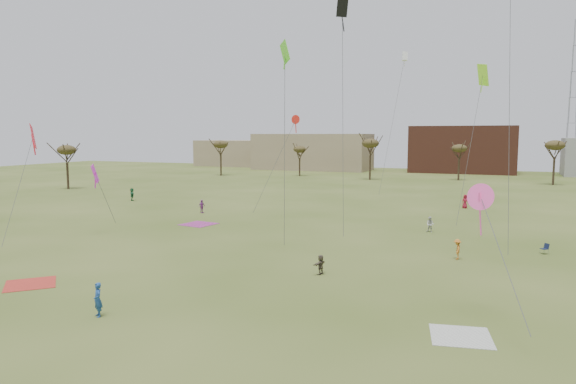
% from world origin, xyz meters
% --- Properties ---
extents(ground, '(260.00, 260.00, 0.00)m').
position_xyz_m(ground, '(0.00, 0.00, 0.00)').
color(ground, '#3B5019').
rests_on(ground, ground).
extents(flyer_near_right, '(0.81, 0.74, 1.86)m').
position_xyz_m(flyer_near_right, '(-5.07, -2.59, 0.93)').
color(flyer_near_right, '#1E478C').
rests_on(flyer_near_right, ground).
extents(spectator_fore_c, '(0.75, 1.36, 1.40)m').
position_xyz_m(spectator_fore_c, '(3.25, 10.10, 0.70)').
color(spectator_fore_c, brown).
rests_on(spectator_fore_c, ground).
extents(flyer_mid_b, '(0.67, 1.07, 1.60)m').
position_xyz_m(flyer_mid_b, '(11.75, 18.48, 0.80)').
color(flyer_mid_b, orange).
rests_on(flyer_mid_b, ground).
extents(spectator_mid_d, '(0.64, 1.06, 1.68)m').
position_xyz_m(spectator_mid_d, '(-19.92, 31.91, 0.84)').
color(spectator_mid_d, purple).
rests_on(spectator_mid_d, ground).
extents(spectator_mid_e, '(0.87, 0.74, 1.56)m').
position_xyz_m(spectator_mid_e, '(8.26, 29.54, 0.78)').
color(spectator_mid_e, silver).
rests_on(spectator_mid_e, ground).
extents(flyer_far_a, '(1.50, 1.69, 1.86)m').
position_xyz_m(flyer_far_a, '(-36.10, 38.61, 0.93)').
color(flyer_far_a, '#21653E').
rests_on(flyer_far_a, ground).
extents(flyer_far_b, '(1.08, 0.96, 1.85)m').
position_xyz_m(flyer_far_b, '(10.32, 48.94, 0.92)').
color(flyer_far_b, maroon).
rests_on(flyer_far_b, ground).
extents(blanket_red, '(4.31, 4.31, 0.03)m').
position_xyz_m(blanket_red, '(-13.58, 0.52, 0.00)').
color(blanket_red, red).
rests_on(blanket_red, ground).
extents(blanket_cream, '(3.33, 3.33, 0.03)m').
position_xyz_m(blanket_cream, '(13.26, 1.92, 0.00)').
color(blanket_cream, silver).
rests_on(blanket_cream, ground).
extents(blanket_plum, '(3.80, 3.80, 0.03)m').
position_xyz_m(blanket_plum, '(-15.81, 24.58, 0.00)').
color(blanket_plum, '#9D3083').
rests_on(blanket_plum, ground).
extents(camp_chair_right, '(0.74, 0.73, 0.87)m').
position_xyz_m(camp_chair_right, '(18.25, 23.16, 0.26)').
color(camp_chair_right, '#141C38').
rests_on(camp_chair_right, ground).
extents(kites_aloft, '(47.98, 56.26, 22.44)m').
position_xyz_m(kites_aloft, '(2.43, 27.53, 17.94)').
color(kites_aloft, '#9BF629').
rests_on(kites_aloft, ground).
extents(tree_line, '(117.44, 49.32, 8.91)m').
position_xyz_m(tree_line, '(-2.85, 79.12, 7.09)').
color(tree_line, '#3A2B1E').
rests_on(tree_line, ground).
extents(building_tan, '(32.00, 14.00, 10.00)m').
position_xyz_m(building_tan, '(-35.00, 115.00, 5.00)').
color(building_tan, '#937F60').
rests_on(building_tan, ground).
extents(building_brick, '(26.00, 16.00, 12.00)m').
position_xyz_m(building_brick, '(5.00, 120.00, 6.00)').
color(building_brick, brown).
rests_on(building_brick, ground).
extents(building_tan_west, '(20.00, 12.00, 8.00)m').
position_xyz_m(building_tan_west, '(-65.00, 122.00, 4.00)').
color(building_tan_west, '#937F60').
rests_on(building_tan_west, ground).
extents(radio_tower, '(1.51, 1.72, 41.00)m').
position_xyz_m(radio_tower, '(30.00, 125.00, 19.21)').
color(radio_tower, '#9EA3A8').
rests_on(radio_tower, ground).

